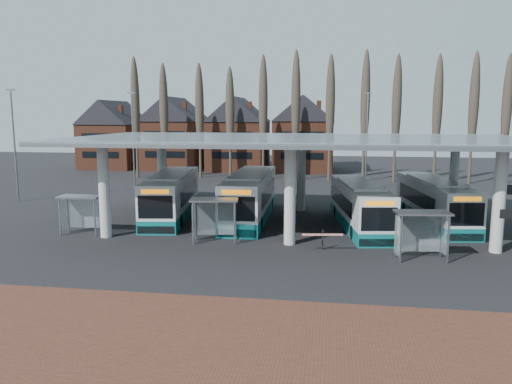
# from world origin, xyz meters

# --- Properties ---
(ground) EXTENTS (140.00, 140.00, 0.00)m
(ground) POSITION_xyz_m (0.00, 0.00, 0.00)
(ground) COLOR black
(ground) RESTS_ON ground
(brick_strip) EXTENTS (70.00, 10.00, 0.03)m
(brick_strip) POSITION_xyz_m (0.00, -12.00, 0.01)
(brick_strip) COLOR brown
(brick_strip) RESTS_ON ground
(station_canopy) EXTENTS (32.00, 16.00, 6.34)m
(station_canopy) POSITION_xyz_m (0.00, 8.00, 5.68)
(station_canopy) COLOR silver
(station_canopy) RESTS_ON ground
(poplar_row) EXTENTS (45.10, 1.10, 14.50)m
(poplar_row) POSITION_xyz_m (0.00, 33.00, 8.78)
(poplar_row) COLOR #473D33
(poplar_row) RESTS_ON ground
(townhouse_row) EXTENTS (36.80, 10.30, 12.25)m
(townhouse_row) POSITION_xyz_m (-15.75, 44.00, 5.94)
(townhouse_row) COLOR brown
(townhouse_row) RESTS_ON ground
(lamp_post_a) EXTENTS (0.80, 0.16, 10.17)m
(lamp_post_a) POSITION_xyz_m (-18.00, 22.00, 5.34)
(lamp_post_a) COLOR slate
(lamp_post_a) RESTS_ON ground
(lamp_post_b) EXTENTS (0.80, 0.16, 10.17)m
(lamp_post_b) POSITION_xyz_m (6.00, 26.00, 5.34)
(lamp_post_b) COLOR slate
(lamp_post_b) RESTS_ON ground
(lamp_post_d) EXTENTS (0.80, 0.16, 10.17)m
(lamp_post_d) POSITION_xyz_m (-26.00, 14.00, 5.34)
(lamp_post_d) COLOR slate
(lamp_post_d) RESTS_ON ground
(bus_0) EXTENTS (4.36, 12.60, 3.43)m
(bus_0) POSITION_xyz_m (-9.80, 9.57, 1.62)
(bus_0) COLOR silver
(bus_0) RESTS_ON ground
(bus_1) EXTENTS (3.09, 12.89, 3.56)m
(bus_1) POSITION_xyz_m (-3.65, 9.73, 1.68)
(bus_1) COLOR silver
(bus_1) RESTS_ON ground
(bus_2) EXTENTS (4.15, 11.75, 3.20)m
(bus_2) POSITION_xyz_m (4.47, 8.09, 1.51)
(bus_2) COLOR silver
(bus_2) RESTS_ON ground
(bus_3) EXTENTS (4.10, 11.94, 3.25)m
(bus_3) POSITION_xyz_m (9.98, 10.33, 1.53)
(bus_3) COLOR silver
(bus_3) RESTS_ON ground
(shelter_0) EXTENTS (2.85, 1.54, 2.59)m
(shelter_0) POSITION_xyz_m (-14.00, 3.18, 1.88)
(shelter_0) COLOR gray
(shelter_0) RESTS_ON ground
(shelter_1) EXTENTS (3.15, 1.91, 2.75)m
(shelter_1) POSITION_xyz_m (-4.71, 2.45, 2.00)
(shelter_1) COLOR gray
(shelter_1) RESTS_ON ground
(shelter_2) EXTENTS (3.07, 1.77, 2.71)m
(shelter_2) POSITION_xyz_m (7.40, 0.34, 1.97)
(shelter_2) COLOR gray
(shelter_2) RESTS_ON ground
(barrier) EXTENTS (2.37, 0.83, 1.19)m
(barrier) POSITION_xyz_m (2.04, 1.16, 0.92)
(barrier) COLOR black
(barrier) RESTS_ON ground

